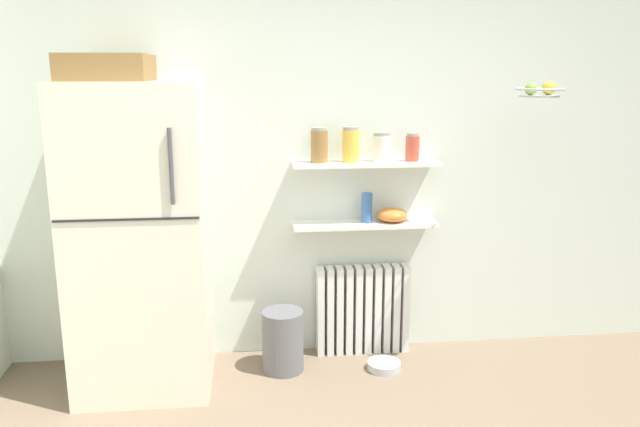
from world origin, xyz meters
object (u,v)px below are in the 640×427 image
object	(u,v)px
trash_bin	(283,341)
storage_jar_0	(319,145)
storage_jar_3	(412,147)
hanging_fruit_basket	(540,90)
refrigerator	(139,234)
radiator	(363,309)
storage_jar_1	(351,145)
vase	(367,208)
shelf_bowl	(392,215)
pet_food_bowl	(384,366)
storage_jar_2	(382,147)

from	to	relation	value
trash_bin	storage_jar_0	bearing A→B (deg)	35.78
storage_jar_3	hanging_fruit_basket	world-z (taller)	hanging_fruit_basket
refrigerator	radiator	world-z (taller)	refrigerator
radiator	storage_jar_0	size ratio (longest dim) A/B	2.82
storage_jar_3	storage_jar_1	bearing A→B (deg)	180.00
storage_jar_0	vase	bearing A→B (deg)	0.00
shelf_bowl	pet_food_bowl	distance (m)	0.97
storage_jar_3	shelf_bowl	size ratio (longest dim) A/B	0.90
storage_jar_3	shelf_bowl	world-z (taller)	storage_jar_3
pet_food_bowl	hanging_fruit_basket	xyz separation A→B (m)	(0.85, -0.11, 1.74)
radiator	hanging_fruit_basket	size ratio (longest dim) A/B	2.20
refrigerator	shelf_bowl	bearing A→B (deg)	8.66
storage_jar_3	trash_bin	world-z (taller)	storage_jar_3
storage_jar_0	vase	distance (m)	0.51
shelf_bowl	storage_jar_2	bearing A→B (deg)	180.00
storage_jar_3	trash_bin	distance (m)	1.49
storage_jar_1	vase	xyz separation A→B (m)	(0.11, -0.00, -0.41)
vase	shelf_bowl	size ratio (longest dim) A/B	0.97
storage_jar_0	trash_bin	world-z (taller)	storage_jar_0
storage_jar_3	pet_food_bowl	distance (m)	1.41
storage_jar_3	storage_jar_0	bearing A→B (deg)	-180.00
radiator	trash_bin	size ratio (longest dim) A/B	1.57
storage_jar_1	storage_jar_0	bearing A→B (deg)	-180.00
storage_jar_1	shelf_bowl	world-z (taller)	storage_jar_1
refrigerator	pet_food_bowl	bearing A→B (deg)	-0.49
radiator	storage_jar_3	bearing A→B (deg)	-5.73
storage_jar_0	storage_jar_2	bearing A→B (deg)	0.00
pet_food_bowl	storage_jar_3	bearing A→B (deg)	50.64
storage_jar_0	hanging_fruit_basket	world-z (taller)	hanging_fruit_basket
storage_jar_1	hanging_fruit_basket	bearing A→B (deg)	-19.26
storage_jar_0	storage_jar_3	size ratio (longest dim) A/B	1.23
refrigerator	pet_food_bowl	world-z (taller)	refrigerator
radiator	storage_jar_1	distance (m)	1.13
storage_jar_0	vase	size ratio (longest dim) A/B	1.14
trash_bin	hanging_fruit_basket	xyz separation A→B (m)	(1.50, -0.18, 1.57)
radiator	shelf_bowl	world-z (taller)	shelf_bowl
storage_jar_2	hanging_fruit_basket	xyz separation A→B (m)	(0.85, -0.37, 0.36)
refrigerator	storage_jar_1	distance (m)	1.40
storage_jar_0	pet_food_bowl	size ratio (longest dim) A/B	1.03
storage_jar_2	shelf_bowl	world-z (taller)	storage_jar_2
storage_jar_2	pet_food_bowl	xyz separation A→B (m)	(-0.01, -0.25, -1.38)
radiator	storage_jar_2	bearing A→B (deg)	-16.74
shelf_bowl	storage_jar_1	bearing A→B (deg)	180.00
refrigerator	storage_jar_1	world-z (taller)	refrigerator
vase	storage_jar_1	bearing A→B (deg)	180.00
storage_jar_1	storage_jar_2	xyz separation A→B (m)	(0.20, -0.00, -0.02)
refrigerator	hanging_fruit_basket	bearing A→B (deg)	-3.12
trash_bin	pet_food_bowl	bearing A→B (deg)	-6.04
trash_bin	pet_food_bowl	xyz separation A→B (m)	(0.65, -0.07, -0.17)
radiator	refrigerator	bearing A→B (deg)	-169.05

